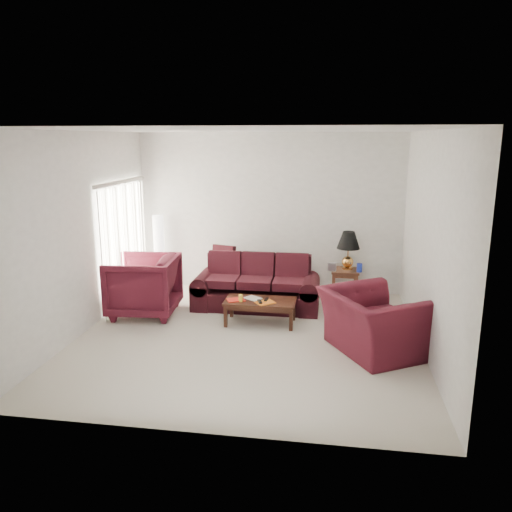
{
  "coord_description": "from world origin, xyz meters",
  "views": [
    {
      "loc": [
        1.18,
        -6.83,
        2.9
      ],
      "look_at": [
        0.0,
        0.85,
        1.05
      ],
      "focal_mm": 35.0,
      "sensor_mm": 36.0,
      "label": 1
    }
  ],
  "objects_px": {
    "armchair_left": "(143,285)",
    "floor_lamp": "(159,252)",
    "sofa": "(256,283)",
    "coffee_table": "(260,312)",
    "armchair_right": "(373,323)",
    "end_table": "(345,284)"
  },
  "relations": [
    {
      "from": "armchair_left",
      "to": "coffee_table",
      "type": "height_order",
      "value": "armchair_left"
    },
    {
      "from": "end_table",
      "to": "armchair_right",
      "type": "height_order",
      "value": "armchair_right"
    },
    {
      "from": "sofa",
      "to": "end_table",
      "type": "relative_size",
      "value": 4.0
    },
    {
      "from": "sofa",
      "to": "armchair_right",
      "type": "distance_m",
      "value": 2.45
    },
    {
      "from": "armchair_right",
      "to": "coffee_table",
      "type": "relative_size",
      "value": 1.17
    },
    {
      "from": "end_table",
      "to": "armchair_right",
      "type": "xyz_separation_m",
      "value": [
        0.34,
        -2.36,
        0.15
      ]
    },
    {
      "from": "sofa",
      "to": "armchair_right",
      "type": "height_order",
      "value": "sofa"
    },
    {
      "from": "sofa",
      "to": "coffee_table",
      "type": "height_order",
      "value": "sofa"
    },
    {
      "from": "sofa",
      "to": "coffee_table",
      "type": "xyz_separation_m",
      "value": [
        0.18,
        -0.76,
        -0.25
      ]
    },
    {
      "from": "sofa",
      "to": "end_table",
      "type": "distance_m",
      "value": 1.73
    },
    {
      "from": "end_table",
      "to": "armchair_right",
      "type": "distance_m",
      "value": 2.39
    },
    {
      "from": "end_table",
      "to": "floor_lamp",
      "type": "bearing_deg",
      "value": 179.2
    },
    {
      "from": "armchair_left",
      "to": "sofa",
      "type": "bearing_deg",
      "value": 104.32
    },
    {
      "from": "armchair_right",
      "to": "coffee_table",
      "type": "height_order",
      "value": "armchair_right"
    },
    {
      "from": "floor_lamp",
      "to": "armchair_right",
      "type": "bearing_deg",
      "value": -31.7
    },
    {
      "from": "armchair_left",
      "to": "armchair_right",
      "type": "xyz_separation_m",
      "value": [
        3.68,
        -0.96,
        -0.08
      ]
    },
    {
      "from": "armchair_left",
      "to": "coffee_table",
      "type": "distance_m",
      "value": 2.02
    },
    {
      "from": "sofa",
      "to": "armchair_right",
      "type": "bearing_deg",
      "value": -45.73
    },
    {
      "from": "armchair_left",
      "to": "floor_lamp",
      "type": "bearing_deg",
      "value": -175.63
    },
    {
      "from": "sofa",
      "to": "floor_lamp",
      "type": "bearing_deg",
      "value": 152.21
    },
    {
      "from": "end_table",
      "to": "armchair_right",
      "type": "bearing_deg",
      "value": -81.78
    },
    {
      "from": "end_table",
      "to": "floor_lamp",
      "type": "height_order",
      "value": "floor_lamp"
    }
  ]
}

